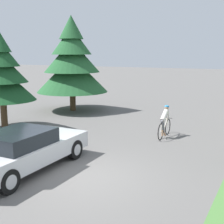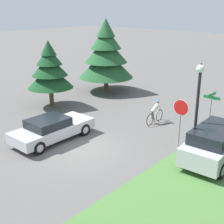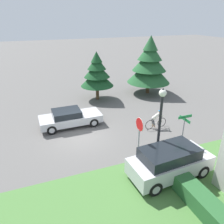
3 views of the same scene
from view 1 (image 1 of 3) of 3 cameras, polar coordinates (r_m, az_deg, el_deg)
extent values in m
plane|color=#5B5956|center=(9.82, -5.72, -11.75)|extent=(140.00, 140.00, 0.00)
cube|color=#BCBCC1|center=(10.59, -15.60, -7.02)|extent=(1.95, 4.71, 0.57)
cube|color=black|center=(10.24, -16.84, -4.66)|extent=(1.69, 2.10, 0.47)
cylinder|color=black|center=(12.33, -13.42, -5.58)|extent=(0.25, 0.70, 0.69)
cylinder|color=#ADADB2|center=(12.33, -13.42, -5.58)|extent=(0.26, 0.40, 0.40)
cylinder|color=black|center=(11.34, -6.85, -6.80)|extent=(0.25, 0.70, 0.69)
cylinder|color=#ADADB2|center=(11.34, -6.85, -6.80)|extent=(0.26, 0.40, 0.40)
cylinder|color=black|center=(9.05, -18.46, -11.93)|extent=(0.25, 0.70, 0.69)
cylinder|color=#ADADB2|center=(9.05, -18.46, -11.93)|extent=(0.26, 0.40, 0.40)
torus|color=black|center=(13.82, 8.88, -3.60)|extent=(0.06, 0.76, 0.76)
torus|color=black|center=(14.82, 10.16, -2.66)|extent=(0.06, 0.76, 0.76)
cylinder|color=beige|center=(14.04, 9.24, -2.78)|extent=(0.04, 0.19, 0.55)
cylinder|color=beige|center=(14.40, 9.72, -2.40)|extent=(0.05, 0.67, 0.59)
cylinder|color=beige|center=(14.28, 9.66, -1.41)|extent=(0.06, 0.80, 0.06)
cylinder|color=beige|center=(13.99, 9.09, -3.69)|extent=(0.04, 0.36, 0.16)
cylinder|color=beige|center=(13.86, 9.03, -2.68)|extent=(0.04, 0.22, 0.43)
cylinder|color=beige|center=(14.73, 10.14, -1.87)|extent=(0.04, 0.12, 0.44)
cylinder|color=black|center=(14.65, 10.12, -1.07)|extent=(0.44, 0.03, 0.02)
ellipsoid|color=black|center=(13.90, 9.18, -1.69)|extent=(0.08, 0.20, 0.05)
cylinder|color=slate|center=(13.93, 9.15, -2.37)|extent=(0.12, 0.26, 0.45)
cylinder|color=slate|center=(14.10, 9.35, -2.56)|extent=(0.12, 0.26, 0.61)
cylinder|color=tan|center=(14.09, 9.20, -3.73)|extent=(0.08, 0.08, 0.30)
cylinder|color=tan|center=(14.24, 9.59, -3.98)|extent=(0.17, 0.08, 0.21)
cylinder|color=silver|center=(14.14, 9.57, -0.61)|extent=(0.24, 0.71, 0.54)
cylinder|color=silver|center=(14.39, 9.86, -0.54)|extent=(0.08, 0.26, 0.36)
cylinder|color=silver|center=(14.65, 10.20, -0.35)|extent=(0.08, 0.26, 0.36)
sphere|color=tan|center=(14.36, 9.96, 0.82)|extent=(0.19, 0.19, 0.19)
ellipsoid|color=#267FBF|center=(14.35, 9.97, 1.01)|extent=(0.22, 0.18, 0.12)
cylinder|color=#4C3823|center=(16.53, -19.14, -0.43)|extent=(0.32, 0.32, 1.44)
cone|color=#194723|center=(16.32, -19.47, 4.84)|extent=(3.28, 3.28, 1.62)
cone|color=#194723|center=(16.26, -19.64, 7.62)|extent=(2.56, 2.56, 1.43)
cone|color=#194723|center=(16.25, -19.80, 10.04)|extent=(1.83, 1.83, 1.23)
cylinder|color=#4C3823|center=(20.79, -7.18, 2.01)|extent=(0.38, 0.38, 1.25)
cone|color=#23562D|center=(20.60, -7.30, 6.93)|extent=(4.60, 4.60, 2.33)
cone|color=#23562D|center=(20.56, -7.38, 10.11)|extent=(3.59, 3.59, 2.05)
cone|color=#23562D|center=(20.57, -7.44, 12.86)|extent=(2.58, 2.58, 1.77)
cone|color=#23562D|center=(20.62, -7.50, 15.17)|extent=(1.56, 1.56, 1.49)
camera|label=2|loc=(7.36, 143.15, 19.41)|focal=50.00mm
camera|label=3|loc=(10.45, 93.14, 23.43)|focal=35.00mm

